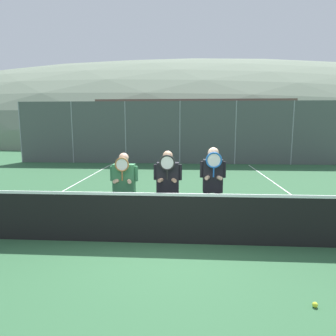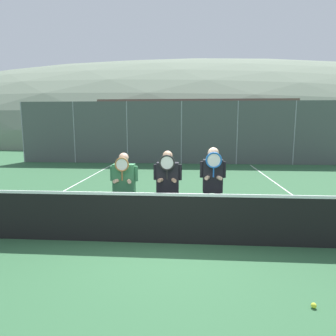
{
  "view_description": "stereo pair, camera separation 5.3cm",
  "coord_description": "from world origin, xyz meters",
  "px_view_note": "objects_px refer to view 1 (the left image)",
  "views": [
    {
      "loc": [
        0.42,
        -5.51,
        2.32
      ],
      "look_at": [
        0.01,
        0.85,
        1.35
      ],
      "focal_mm": 32.0,
      "sensor_mm": 36.0,
      "label": 1
    },
    {
      "loc": [
        0.48,
        -5.5,
        2.32
      ],
      "look_at": [
        0.01,
        0.85,
        1.35
      ],
      "focal_mm": 32.0,
      "sensor_mm": 36.0,
      "label": 2
    }
  ],
  "objects_px": {
    "player_leftmost": "(124,185)",
    "car_left_of_center": "(188,145)",
    "car_far_left": "(106,144)",
    "car_center": "(271,145)",
    "player_center_right": "(213,182)",
    "player_center_left": "(168,184)",
    "tennis_ball_on_court": "(315,305)"
  },
  "relations": [
    {
      "from": "player_center_right",
      "to": "car_far_left",
      "type": "height_order",
      "value": "car_far_left"
    },
    {
      "from": "car_far_left",
      "to": "tennis_ball_on_court",
      "type": "xyz_separation_m",
      "value": [
        6.78,
        -15.1,
        -0.91
      ]
    },
    {
      "from": "player_center_left",
      "to": "tennis_ball_on_court",
      "type": "bearing_deg",
      "value": -50.91
    },
    {
      "from": "car_center",
      "to": "player_center_right",
      "type": "bearing_deg",
      "value": -110.1
    },
    {
      "from": "car_center",
      "to": "tennis_ball_on_court",
      "type": "relative_size",
      "value": 62.35
    },
    {
      "from": "player_center_right",
      "to": "car_left_of_center",
      "type": "relative_size",
      "value": 0.4
    },
    {
      "from": "car_far_left",
      "to": "car_center",
      "type": "relative_size",
      "value": 0.98
    },
    {
      "from": "player_leftmost",
      "to": "car_center",
      "type": "distance_m",
      "value": 14.58
    },
    {
      "from": "player_center_right",
      "to": "car_left_of_center",
      "type": "xyz_separation_m",
      "value": [
        -0.5,
        12.91,
        -0.22
      ]
    },
    {
      "from": "tennis_ball_on_court",
      "to": "car_left_of_center",
      "type": "bearing_deg",
      "value": 95.88
    },
    {
      "from": "player_leftmost",
      "to": "car_center",
      "type": "bearing_deg",
      "value": 63.16
    },
    {
      "from": "car_center",
      "to": "tennis_ball_on_court",
      "type": "distance_m",
      "value": 15.96
    },
    {
      "from": "car_far_left",
      "to": "car_center",
      "type": "xyz_separation_m",
      "value": [
        10.41,
        0.41,
        -0.02
      ]
    },
    {
      "from": "player_leftmost",
      "to": "player_center_left",
      "type": "xyz_separation_m",
      "value": [
        0.92,
        0.01,
        0.03
      ]
    },
    {
      "from": "car_left_of_center",
      "to": "car_center",
      "type": "relative_size",
      "value": 1.08
    },
    {
      "from": "car_far_left",
      "to": "car_left_of_center",
      "type": "distance_m",
      "value": 5.2
    },
    {
      "from": "player_center_right",
      "to": "car_far_left",
      "type": "xyz_separation_m",
      "value": [
        -5.68,
        12.49,
        -0.14
      ]
    },
    {
      "from": "player_center_left",
      "to": "car_far_left",
      "type": "relative_size",
      "value": 0.42
    },
    {
      "from": "player_leftmost",
      "to": "car_far_left",
      "type": "height_order",
      "value": "car_far_left"
    },
    {
      "from": "player_center_right",
      "to": "car_center",
      "type": "xyz_separation_m",
      "value": [
        4.72,
        12.91,
        -0.16
      ]
    },
    {
      "from": "player_center_left",
      "to": "car_far_left",
      "type": "xyz_separation_m",
      "value": [
        -4.74,
        12.59,
        -0.1
      ]
    },
    {
      "from": "car_left_of_center",
      "to": "tennis_ball_on_court",
      "type": "bearing_deg",
      "value": -84.12
    },
    {
      "from": "player_leftmost",
      "to": "car_left_of_center",
      "type": "height_order",
      "value": "player_leftmost"
    },
    {
      "from": "player_leftmost",
      "to": "player_center_left",
      "type": "distance_m",
      "value": 0.92
    },
    {
      "from": "tennis_ball_on_court",
      "to": "player_center_right",
      "type": "bearing_deg",
      "value": 112.86
    },
    {
      "from": "player_center_left",
      "to": "car_center",
      "type": "relative_size",
      "value": 0.41
    },
    {
      "from": "player_center_right",
      "to": "car_left_of_center",
      "type": "bearing_deg",
      "value": 92.21
    },
    {
      "from": "player_center_left",
      "to": "player_center_right",
      "type": "height_order",
      "value": "player_center_right"
    },
    {
      "from": "player_leftmost",
      "to": "player_center_left",
      "type": "height_order",
      "value": "player_center_left"
    },
    {
      "from": "player_leftmost",
      "to": "car_center",
      "type": "relative_size",
      "value": 0.4
    },
    {
      "from": "car_center",
      "to": "player_leftmost",
      "type": "bearing_deg",
      "value": -116.84
    },
    {
      "from": "player_center_left",
      "to": "car_left_of_center",
      "type": "distance_m",
      "value": 13.01
    }
  ]
}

